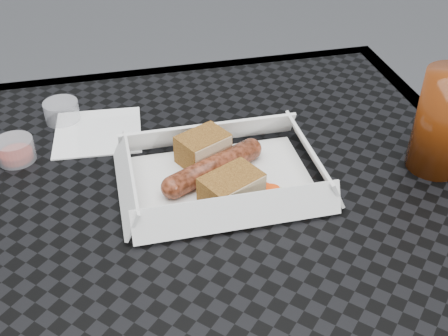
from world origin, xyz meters
name	(u,v)px	position (x,y,z in m)	size (l,w,h in m)	color
patio_table	(195,267)	(0.00, 0.00, 0.67)	(0.80, 0.80, 0.74)	black
food_tray	(222,181)	(0.05, 0.06, 0.75)	(0.22, 0.15, 0.00)	white
bratwurst	(213,167)	(0.04, 0.07, 0.76)	(0.14, 0.08, 0.03)	brown
bread_near	(203,148)	(0.03, 0.11, 0.77)	(0.06, 0.04, 0.04)	brown
bread_far	(231,188)	(0.05, 0.02, 0.77)	(0.07, 0.05, 0.04)	brown
veg_garnish	(269,196)	(0.10, 0.02, 0.75)	(0.03, 0.03, 0.00)	#FC440A
napkin	(98,132)	(-0.10, 0.22, 0.75)	(0.12, 0.12, 0.00)	white
condiment_cup_sauce	(15,150)	(-0.20, 0.17, 0.76)	(0.05, 0.05, 0.03)	maroon
condiment_cup_empty	(62,111)	(-0.15, 0.26, 0.76)	(0.05, 0.05, 0.03)	silver
drink_glass	(444,122)	(0.32, 0.04, 0.81)	(0.07, 0.07, 0.13)	#541F07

